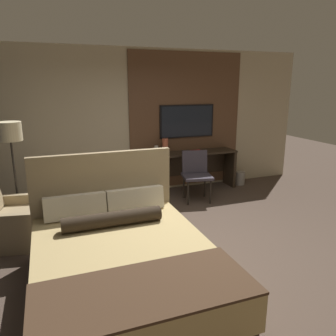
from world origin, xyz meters
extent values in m
plane|color=#4C3D33|center=(0.00, 0.00, 0.00)|extent=(16.00, 16.00, 0.00)
cube|color=#BCAD8E|center=(0.00, 2.60, 1.40)|extent=(7.20, 0.06, 2.80)
cube|color=brown|center=(1.02, 2.56, 1.40)|extent=(2.39, 0.03, 2.70)
cube|color=#33281E|center=(-1.07, -0.73, 0.11)|extent=(1.68, 2.12, 0.22)
cube|color=tan|center=(-1.07, -0.73, 0.39)|extent=(1.73, 2.19, 0.34)
cube|color=#422D1E|center=(-1.07, -1.44, 0.57)|extent=(1.75, 0.77, 0.02)
cube|color=#998460|center=(-1.07, 0.40, 0.65)|extent=(1.77, 0.08, 1.31)
cube|color=beige|center=(-1.44, 0.26, 0.70)|extent=(0.73, 0.23, 0.31)
cube|color=beige|center=(-0.70, 0.26, 0.70)|extent=(0.73, 0.23, 0.31)
cylinder|color=#2D2319|center=(-1.07, -0.15, 0.64)|extent=(1.13, 0.17, 0.17)
cube|color=#2D2319|center=(1.02, 2.29, 0.78)|extent=(1.89, 0.47, 0.03)
cube|color=#2D2319|center=(0.10, 2.29, 0.38)|extent=(0.06, 0.43, 0.76)
cube|color=#2D2319|center=(1.94, 2.29, 0.38)|extent=(0.06, 0.43, 0.76)
cube|color=#2D2319|center=(1.02, 2.51, 0.46)|extent=(1.77, 0.02, 0.38)
cube|color=black|center=(1.02, 2.52, 1.39)|extent=(1.17, 0.04, 0.66)
cube|color=black|center=(1.02, 2.50, 1.39)|extent=(1.10, 0.01, 0.61)
cube|color=#38333D|center=(0.85, 1.65, 0.47)|extent=(0.61, 0.59, 0.05)
cube|color=#38333D|center=(0.90, 1.86, 0.71)|extent=(0.49, 0.20, 0.42)
cylinder|color=black|center=(0.61, 1.50, 0.22)|extent=(0.04, 0.04, 0.45)
cylinder|color=black|center=(1.02, 1.41, 0.22)|extent=(0.04, 0.04, 0.45)
cylinder|color=black|center=(0.69, 1.88, 0.22)|extent=(0.04, 0.04, 0.45)
cylinder|color=black|center=(1.10, 1.80, 0.22)|extent=(0.04, 0.04, 0.45)
cube|color=#998460|center=(-2.16, 1.07, 0.20)|extent=(0.96, 0.84, 0.40)
cube|color=#998460|center=(-2.23, 0.68, 0.27)|extent=(0.85, 0.26, 0.54)
cube|color=#998460|center=(-2.08, 1.46, 0.27)|extent=(0.85, 0.26, 0.54)
cylinder|color=#282623|center=(-2.19, 1.68, 0.01)|extent=(0.28, 0.28, 0.03)
cylinder|color=#332D28|center=(-2.19, 1.68, 0.68)|extent=(0.03, 0.03, 1.36)
cylinder|color=beige|center=(-2.19, 1.68, 1.46)|extent=(0.34, 0.34, 0.28)
cylinder|color=#B2563D|center=(0.47, 2.32, 0.95)|extent=(0.12, 0.12, 0.30)
cylinder|color=silver|center=(0.31, 2.37, 0.88)|extent=(0.07, 0.07, 0.16)
cube|color=maroon|center=(1.13, 2.28, 0.81)|extent=(0.23, 0.17, 0.03)
cylinder|color=gray|center=(2.18, 2.26, 0.14)|extent=(0.22, 0.22, 0.28)
camera|label=1|loc=(-1.69, -3.60, 2.13)|focal=35.00mm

